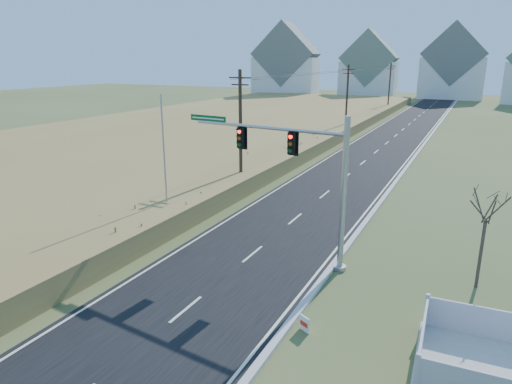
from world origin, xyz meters
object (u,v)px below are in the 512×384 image
at_px(traffic_signal_mast, 307,174).
at_px(open_sign, 304,324).
at_px(bare_tree, 488,205).
at_px(flagpole, 165,173).

distance_m(traffic_signal_mast, open_sign, 7.49).
relative_size(open_sign, bare_tree, 0.13).
height_order(traffic_signal_mast, bare_tree, traffic_signal_mast).
xyz_separation_m(open_sign, flagpole, (-11.79, 7.49, 2.79)).
height_order(flagpole, bare_tree, flagpole).
bearing_deg(open_sign, traffic_signal_mast, 138.56).
bearing_deg(open_sign, flagpole, 175.84).
bearing_deg(flagpole, bare_tree, -2.90).
distance_m(traffic_signal_mast, flagpole, 9.87).
bearing_deg(bare_tree, traffic_signal_mast, -174.28).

